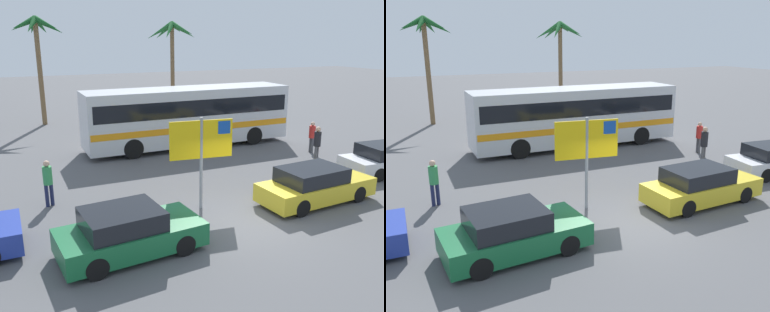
{
  "view_description": "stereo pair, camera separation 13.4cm",
  "coord_description": "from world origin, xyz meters",
  "views": [
    {
      "loc": [
        -6.62,
        -10.27,
        5.68
      ],
      "look_at": [
        -0.24,
        3.75,
        1.3
      ],
      "focal_mm": 38.65,
      "sensor_mm": 36.0,
      "label": 1
    },
    {
      "loc": [
        -6.5,
        -10.32,
        5.68
      ],
      "look_at": [
        -0.24,
        3.75,
        1.3
      ],
      "focal_mm": 38.65,
      "sensor_mm": 36.0,
      "label": 2
    }
  ],
  "objects": [
    {
      "name": "ground",
      "position": [
        0.0,
        0.0,
        0.0
      ],
      "size": [
        120.0,
        120.0,
        0.0
      ],
      "primitive_type": "plane",
      "color": "#565659"
    },
    {
      "name": "bus_front_coach",
      "position": [
        2.3,
        9.8,
        1.78
      ],
      "size": [
        11.14,
        2.52,
        3.17
      ],
      "color": "silver",
      "rests_on": "ground"
    },
    {
      "name": "ferry_sign",
      "position": [
        -0.76,
        1.76,
        2.33
      ],
      "size": [
        2.19,
        0.33,
        3.2
      ],
      "rotation": [
        0.0,
        0.0,
        -0.12
      ],
      "color": "gray",
      "rests_on": "ground"
    },
    {
      "name": "car_yellow",
      "position": [
        3.13,
        0.57,
        0.64
      ],
      "size": [
        4.42,
        1.97,
        1.32
      ],
      "rotation": [
        0.0,
        0.0,
        0.07
      ],
      "color": "yellow",
      "rests_on": "ground"
    },
    {
      "name": "car_green",
      "position": [
        -3.96,
        -0.29,
        0.64
      ],
      "size": [
        4.06,
        2.14,
        1.32
      ],
      "rotation": [
        0.0,
        0.0,
        0.09
      ],
      "color": "#196638",
      "rests_on": "ground"
    },
    {
      "name": "pedestrian_by_bus",
      "position": [
        6.37,
        4.23,
        1.07
      ],
      "size": [
        0.32,
        0.32,
        1.8
      ],
      "rotation": [
        0.0,
        0.0,
        2.03
      ],
      "color": "#4C4C51",
      "rests_on": "ground"
    },
    {
      "name": "pedestrian_crossing_lot",
      "position": [
        -5.57,
        4.13,
        0.98
      ],
      "size": [
        0.32,
        0.32,
        1.66
      ],
      "rotation": [
        0.0,
        0.0,
        1.87
      ],
      "color": "#1E2347",
      "rests_on": "ground"
    },
    {
      "name": "pedestrian_near_sign",
      "position": [
        7.55,
        5.98,
        0.94
      ],
      "size": [
        0.32,
        0.32,
        1.61
      ],
      "rotation": [
        0.0,
        0.0,
        6.12
      ],
      "color": "#4C4C51",
      "rests_on": "ground"
    },
    {
      "name": "palm_tree_seaside",
      "position": [
        5.83,
        20.76,
        5.69
      ],
      "size": [
        4.07,
        3.95,
        7.0
      ],
      "color": "brown",
      "rests_on": "ground"
    },
    {
      "name": "palm_tree_inland",
      "position": [
        -4.26,
        19.36,
        5.86
      ],
      "size": [
        3.44,
        3.55,
        7.13
      ],
      "color": "brown",
      "rests_on": "ground"
    }
  ]
}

